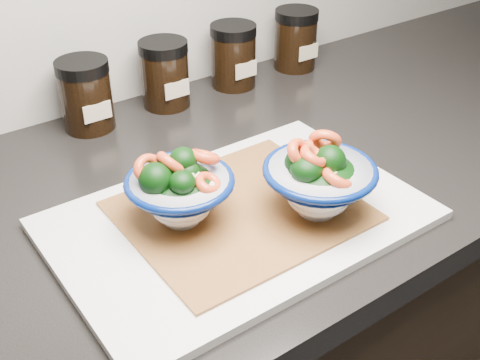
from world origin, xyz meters
TOP-DOWN VIEW (x-y plane):
  - countertop at (0.00, 1.45)m, footprint 3.50×0.60m
  - cutting_board at (-0.14, 1.35)m, footprint 0.45×0.30m
  - bamboo_mat at (-0.14, 1.35)m, footprint 0.28×0.24m
  - bowl_left at (-0.21, 1.37)m, footprint 0.13×0.13m
  - bowl_right at (-0.06, 1.29)m, footprint 0.14×0.14m
  - spice_jar_a at (-0.19, 1.69)m, footprint 0.08×0.08m
  - spice_jar_b at (-0.05, 1.69)m, footprint 0.08×0.08m
  - spice_jar_c at (0.09, 1.69)m, footprint 0.08×0.08m
  - spice_jar_d at (0.23, 1.69)m, footprint 0.08×0.08m

SIDE VIEW (x-z plane):
  - countertop at x=0.00m, z-range 0.86..0.90m
  - cutting_board at x=-0.14m, z-range 0.90..0.91m
  - bamboo_mat at x=-0.14m, z-range 0.91..0.92m
  - spice_jar_a at x=-0.19m, z-range 0.90..1.01m
  - spice_jar_b at x=-0.05m, z-range 0.90..1.01m
  - spice_jar_c at x=0.09m, z-range 0.90..1.01m
  - spice_jar_d at x=0.23m, z-range 0.90..1.01m
  - bowl_left at x=-0.21m, z-range 0.91..1.01m
  - bowl_right at x=-0.06m, z-range 0.91..1.02m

